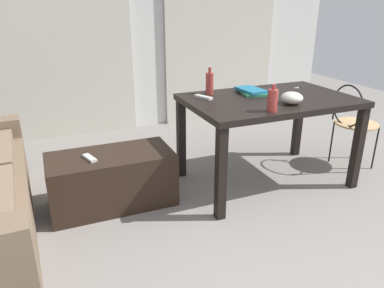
% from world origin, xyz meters
% --- Properties ---
extents(ground_plane, '(9.10, 9.10, 0.00)m').
position_xyz_m(ground_plane, '(0.00, 1.50, 0.00)').
color(ground_plane, gray).
extents(wall_back, '(5.23, 0.10, 2.56)m').
position_xyz_m(wall_back, '(0.00, 3.79, 1.28)').
color(wall_back, silver).
rests_on(wall_back, ground).
extents(curtains, '(3.57, 0.03, 2.11)m').
position_xyz_m(curtains, '(0.00, 3.71, 1.05)').
color(curtains, beige).
rests_on(curtains, ground).
extents(coffee_table, '(0.98, 0.49, 0.44)m').
position_xyz_m(coffee_table, '(-0.88, 1.87, 0.22)').
color(coffee_table, black).
rests_on(coffee_table, ground).
extents(craft_table, '(1.42, 0.91, 0.79)m').
position_xyz_m(craft_table, '(0.49, 1.75, 0.69)').
color(craft_table, black).
rests_on(craft_table, ground).
extents(wire_chair, '(0.41, 0.42, 0.84)m').
position_xyz_m(wire_chair, '(1.42, 1.71, 0.51)').
color(wire_chair, tan).
rests_on(wire_chair, ground).
extents(bottle_near, '(0.07, 0.07, 0.23)m').
position_xyz_m(bottle_near, '(0.07, 2.06, 0.89)').
color(bottle_near, '#99332D').
rests_on(bottle_near, craft_table).
extents(bottle_far, '(0.08, 0.08, 0.21)m').
position_xyz_m(bottle_far, '(0.26, 1.38, 0.88)').
color(bottle_far, '#99332D').
rests_on(bottle_far, craft_table).
extents(bowl, '(0.18, 0.18, 0.10)m').
position_xyz_m(bowl, '(0.53, 1.51, 0.84)').
color(bowl, beige).
rests_on(bowl, craft_table).
extents(book_stack, '(0.26, 0.32, 0.04)m').
position_xyz_m(book_stack, '(0.42, 1.94, 0.81)').
color(book_stack, '#2D7F56').
rests_on(book_stack, craft_table).
extents(tv_remote_on_table, '(0.11, 0.18, 0.02)m').
position_xyz_m(tv_remote_on_table, '(-0.05, 1.95, 0.80)').
color(tv_remote_on_table, '#B7B7B2').
rests_on(tv_remote_on_table, craft_table).
extents(scissors, '(0.10, 0.08, 0.00)m').
position_xyz_m(scissors, '(0.97, 1.98, 0.79)').
color(scissors, '#9EA0A5').
rests_on(scissors, craft_table).
extents(tv_remote_primary, '(0.10, 0.17, 0.02)m').
position_xyz_m(tv_remote_primary, '(-1.04, 1.84, 0.45)').
color(tv_remote_primary, '#B7B7B2').
rests_on(tv_remote_primary, coffee_table).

